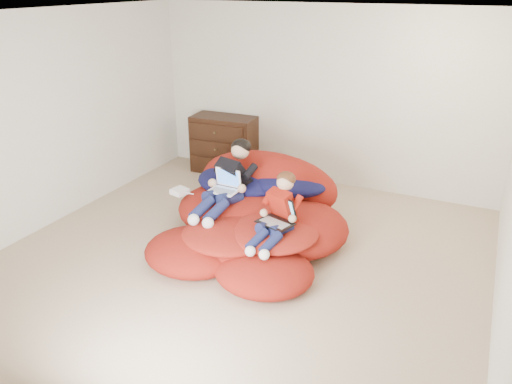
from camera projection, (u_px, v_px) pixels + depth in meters
name	position (u px, v px, depth m)	size (l,w,h in m)	color
room_shell	(242.00, 239.00, 5.34)	(5.10, 5.10, 2.77)	tan
dresser	(224.00, 144.00, 7.69)	(1.00, 0.58, 0.87)	black
beanbag_pile	(255.00, 214.00, 5.79)	(2.16, 2.38, 0.85)	#9F1C11
cream_pillow	(245.00, 160.00, 6.48)	(0.44, 0.28, 0.28)	beige
older_boy	(230.00, 178.00, 5.73)	(0.41, 1.13, 0.71)	black
younger_boy	(278.00, 210.00, 5.09)	(0.35, 0.84, 0.65)	#A71B0E
laptop_white	(226.00, 185.00, 5.67)	(0.32, 0.26, 0.24)	white
laptop_black	(278.00, 215.00, 5.11)	(0.41, 0.44, 0.25)	black
power_adapter	(180.00, 191.00, 6.03)	(0.17, 0.17, 0.07)	white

